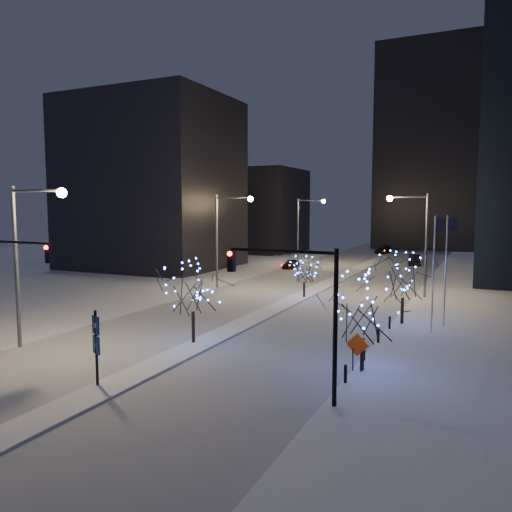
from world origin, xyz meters
The scene contains 25 objects.
ground centered at (0.00, 0.00, 0.00)m, with size 160.00×160.00×0.00m, color white.
road centered at (0.00, 35.00, 0.01)m, with size 20.00×130.00×0.02m, color #9DA1AA.
median centered at (0.00, 30.00, 0.07)m, with size 2.00×80.00×0.15m, color white.
east_sidewalk centered at (15.00, 20.00, 0.07)m, with size 10.00×90.00×0.15m, color white.
west_sidewalk centered at (-14.00, 20.00, 0.07)m, with size 8.00×90.00×0.15m, color white.
filler_west_near centered at (-28.00, 40.00, 12.00)m, with size 22.00×18.00×24.00m, color black.
filler_west_far centered at (-26.00, 70.00, 8.00)m, with size 18.00×16.00×16.00m, color black.
horizon_block centered at (6.00, 92.00, 21.00)m, with size 24.00×14.00×42.00m, color black.
street_lamp_w_near centered at (-8.94, 2.00, 6.50)m, with size 4.40×0.56×10.00m.
street_lamp_w_mid centered at (-8.94, 27.00, 6.50)m, with size 4.40×0.56×10.00m.
street_lamp_w_far centered at (-8.94, 52.00, 6.50)m, with size 4.40×0.56×10.00m.
street_lamp_east centered at (10.08, 30.00, 6.45)m, with size 3.90×0.56×10.00m.
traffic_signal_west centered at (-8.44, 0.00, 4.76)m, with size 5.26×0.43×7.00m.
traffic_signal_east centered at (8.94, 1.00, 4.76)m, with size 5.26×0.43×7.00m.
flagpoles centered at (13.37, 17.25, 4.80)m, with size 1.35×2.60×8.00m.
bollards centered at (10.20, 10.00, 0.60)m, with size 0.16×12.16×0.90m.
car_near centered at (-8.99, 46.49, 0.66)m, with size 1.55×3.85×1.31m, color black.
car_mid centered at (6.30, 58.88, 0.81)m, with size 1.72×4.93×1.62m, color black.
car_far centered at (-1.55, 75.67, 0.72)m, with size 2.02×4.96×1.44m, color black.
holiday_tree_median_near centered at (-0.50, 7.12, 3.61)m, with size 4.76×4.76×5.25m.
holiday_tree_median_far centered at (0.50, 25.32, 2.74)m, with size 4.05×4.05×3.99m.
holiday_tree_plaza_near centered at (10.50, 6.22, 3.39)m, with size 5.18×5.18×5.08m.
holiday_tree_plaza_far centered at (10.73, 18.03, 3.66)m, with size 4.47×4.47×5.41m.
wayfinding_sign centered at (-0.64, -1.35, 2.34)m, with size 0.65×0.36×3.81m.
construction_sign centered at (10.30, 5.94, 1.38)m, with size 1.24×0.16×2.05m.
Camera 1 is at (16.25, -19.35, 8.75)m, focal length 35.00 mm.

